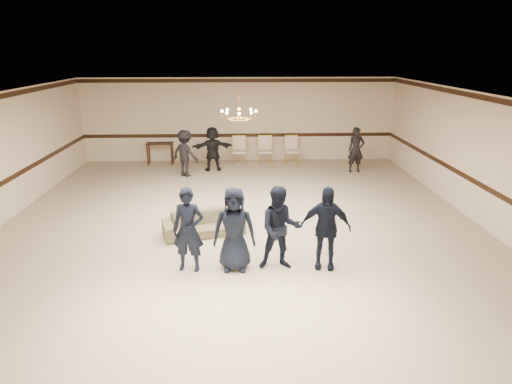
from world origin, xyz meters
TOP-DOWN VIEW (x-y plane):
  - room at (0.00, 0.00)m, footprint 12.01×14.01m
  - chair_rail at (0.00, 6.99)m, footprint 12.00×0.02m
  - crown_molding at (0.00, 6.99)m, footprint 12.00×0.02m
  - chandelier at (0.00, 1.00)m, footprint 0.94×0.94m
  - boy_a at (-1.02, -1.96)m, footprint 0.67×0.49m
  - boy_b at (-0.12, -1.96)m, footprint 0.85×0.57m
  - boy_c at (0.78, -1.96)m, footprint 0.84×0.66m
  - boy_d at (1.68, -1.96)m, footprint 1.06×0.59m
  - settee at (-0.87, -0.22)m, footprint 2.04×1.25m
  - adult_left at (-1.86, 4.80)m, footprint 1.20×1.06m
  - adult_mid at (-0.96, 5.50)m, footprint 1.54×0.69m
  - adult_right at (4.14, 5.10)m, footprint 0.61×0.43m
  - banquet_chair_left at (-0.01, 6.25)m, footprint 0.54×0.54m
  - banquet_chair_mid at (0.99, 6.25)m, footprint 0.54×0.54m
  - banquet_chair_right at (1.99, 6.25)m, footprint 0.55×0.55m
  - console_table at (-3.01, 6.45)m, footprint 1.02×0.45m

SIDE VIEW (x-z plane):
  - settee at x=-0.87m, z-range 0.00..0.56m
  - console_table at x=-3.01m, z-range 0.00..0.85m
  - banquet_chair_left at x=-0.01m, z-range 0.00..1.06m
  - banquet_chair_mid at x=0.99m, z-range 0.00..1.06m
  - banquet_chair_right at x=1.99m, z-range 0.00..1.06m
  - adult_left at x=-1.86m, z-range 0.00..1.61m
  - adult_mid at x=-0.96m, z-range 0.00..1.61m
  - adult_right at x=4.14m, z-range 0.00..1.61m
  - boy_a at x=-1.02m, z-range 0.00..1.71m
  - boy_b at x=-0.12m, z-range 0.00..1.71m
  - boy_c at x=0.78m, z-range 0.00..1.71m
  - boy_d at x=1.68m, z-range 0.00..1.71m
  - chair_rail at x=0.00m, z-range 0.93..1.07m
  - room at x=0.00m, z-range -0.01..3.20m
  - chandelier at x=0.00m, z-range 2.43..3.32m
  - crown_molding at x=0.00m, z-range 3.01..3.15m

